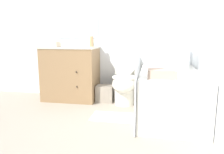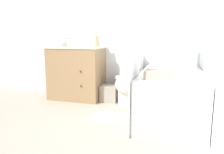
{
  "view_description": "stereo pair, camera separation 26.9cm",
  "coord_description": "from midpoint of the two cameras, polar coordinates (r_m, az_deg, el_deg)",
  "views": [
    {
      "loc": [
        0.54,
        -1.85,
        1.0
      ],
      "look_at": [
        0.06,
        0.75,
        0.51
      ],
      "focal_mm": 35.0,
      "sensor_mm": 36.0,
      "label": 1
    },
    {
      "loc": [
        0.8,
        -1.79,
        1.0
      ],
      "look_at": [
        0.06,
        0.75,
        0.51
      ],
      "focal_mm": 35.0,
      "sensor_mm": 36.0,
      "label": 2
    }
  ],
  "objects": [
    {
      "name": "bath_mat",
      "position": [
        2.77,
        3.52,
        -10.47
      ],
      "size": [
        0.59,
        0.33,
        0.02
      ],
      "color": "silver",
      "rests_on": "ground_plane"
    },
    {
      "name": "bath_towel_folded",
      "position": [
        2.33,
        15.45,
        0.65
      ],
      "size": [
        0.29,
        0.24,
        0.09
      ],
      "color": "tan",
      "rests_on": "bathtub"
    },
    {
      "name": "tissue_box",
      "position": [
        3.51,
        -2.23,
        8.86
      ],
      "size": [
        0.13,
        0.12,
        0.12
      ],
      "color": "silver",
      "rests_on": "vanity_cabinet"
    },
    {
      "name": "wall_right",
      "position": [
        2.71,
        27.87,
        14.63
      ],
      "size": [
        0.05,
        2.67,
        2.5
      ],
      "color": "silver",
      "rests_on": "ground_plane"
    },
    {
      "name": "ground_plane",
      "position": [
        2.18,
        -3.72,
        -16.79
      ],
      "size": [
        14.0,
        14.0,
        0.0
      ],
      "primitive_type": "plane",
      "color": "gray"
    },
    {
      "name": "sink_faucet",
      "position": [
        3.68,
        -6.13,
        8.63
      ],
      "size": [
        0.14,
        0.12,
        0.12
      ],
      "color": "silver",
      "rests_on": "vanity_cabinet"
    },
    {
      "name": "wall_back",
      "position": [
        3.58,
        5.47,
        14.48
      ],
      "size": [
        8.0,
        0.06,
        2.5
      ],
      "color": "silver",
      "rests_on": "ground_plane"
    },
    {
      "name": "toilet",
      "position": [
        3.25,
        6.71,
        -1.13
      ],
      "size": [
        0.35,
        0.66,
        0.86
      ],
      "color": "silver",
      "rests_on": "ground_plane"
    },
    {
      "name": "shower_curtain",
      "position": [
        2.31,
        9.41,
        9.24
      ],
      "size": [
        0.02,
        0.54,
        1.9
      ],
      "color": "white",
      "rests_on": "ground_plane"
    },
    {
      "name": "wastebasket",
      "position": [
        3.42,
        1.54,
        -4.31
      ],
      "size": [
        0.26,
        0.22,
        0.25
      ],
      "color": "gray",
      "rests_on": "ground_plane"
    },
    {
      "name": "vanity_cabinet",
      "position": [
        3.56,
        -7.08,
        1.28
      ],
      "size": [
        0.85,
        0.55,
        0.85
      ],
      "color": "olive",
      "rests_on": "ground_plane"
    },
    {
      "name": "soap_dispenser",
      "position": [
        3.39,
        -1.75,
        9.35
      ],
      "size": [
        0.06,
        0.06,
        0.19
      ],
      "color": "tan",
      "rests_on": "vanity_cabinet"
    },
    {
      "name": "hand_towel_folded",
      "position": [
        3.5,
        -12.05,
        8.44
      ],
      "size": [
        0.26,
        0.16,
        0.08
      ],
      "color": "beige",
      "rests_on": "vanity_cabinet"
    },
    {
      "name": "bathtub",
      "position": [
        2.86,
        17.8,
        -4.42
      ],
      "size": [
        0.74,
        1.44,
        0.57
      ],
      "color": "silver",
      "rests_on": "ground_plane"
    }
  ]
}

